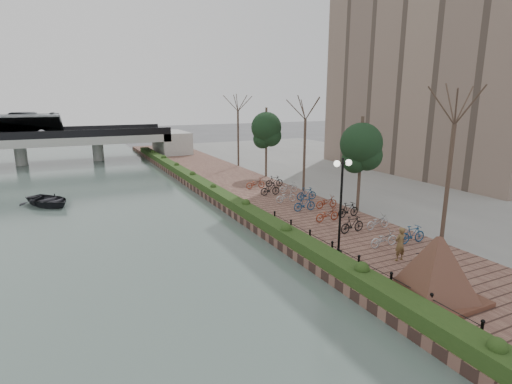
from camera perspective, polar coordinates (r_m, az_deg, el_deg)
ground at (r=17.84m, az=12.86°, el=-14.44°), size 220.00×220.00×0.00m
river_water at (r=38.35m, az=-32.43°, el=-1.15°), size 30.00×130.00×0.02m
promenade at (r=33.81m, az=-0.32°, el=-0.31°), size 8.00×75.00×0.50m
inland_pavement at (r=43.04m, az=19.28°, el=1.90°), size 24.00×75.00×0.50m
hedge at (r=34.70m, az=-7.19°, el=0.88°), size 1.10×56.00×0.60m
chain_fence at (r=19.70m, az=12.56°, el=-8.95°), size 0.10×14.10×0.70m
granite_monument at (r=17.23m, az=24.38°, el=-9.82°), size 4.70×4.70×2.54m
lamppost at (r=20.04m, az=12.14°, el=0.92°), size 1.02×0.32×4.87m
motorcycle at (r=19.36m, az=23.36°, el=-9.85°), size 0.82×1.51×0.90m
pedestrian at (r=20.59m, az=19.88°, el=-7.00°), size 0.63×0.42×1.68m
bicycle_parking at (r=28.48m, az=8.48°, el=-1.56°), size 2.40×17.32×1.00m
street_trees at (r=31.10m, az=10.24°, el=4.74°), size 3.20×37.12×6.80m
bridge at (r=57.56m, az=-30.85°, el=6.62°), size 36.00×10.77×6.50m
boat at (r=34.91m, az=-27.54°, el=-1.05°), size 4.89×5.24×0.88m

